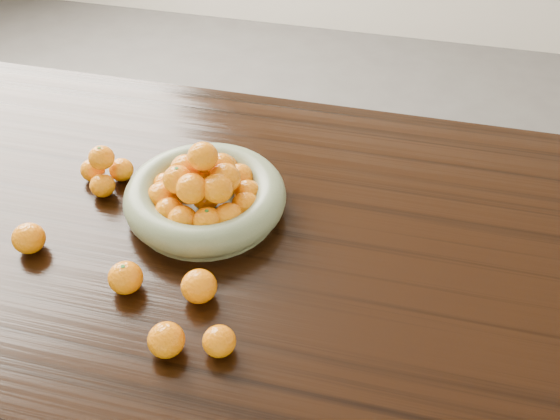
% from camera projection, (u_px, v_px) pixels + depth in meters
% --- Properties ---
extents(dining_table, '(2.00, 1.00, 0.75)m').
position_uv_depth(dining_table, '(298.00, 267.00, 1.31)').
color(dining_table, black).
rests_on(dining_table, ground).
extents(fruit_bowl, '(0.33, 0.33, 0.17)m').
position_uv_depth(fruit_bowl, '(205.00, 194.00, 1.28)').
color(fruit_bowl, gray).
rests_on(fruit_bowl, dining_table).
extents(orange_pyramid, '(0.11, 0.11, 0.10)m').
position_uv_depth(orange_pyramid, '(105.00, 170.00, 1.35)').
color(orange_pyramid, orange).
rests_on(orange_pyramid, dining_table).
extents(loose_orange_0, '(0.06, 0.06, 0.06)m').
position_uv_depth(loose_orange_0, '(126.00, 278.00, 1.13)').
color(loose_orange_0, orange).
rests_on(loose_orange_0, dining_table).
extents(loose_orange_1, '(0.07, 0.07, 0.06)m').
position_uv_depth(loose_orange_1, '(199.00, 286.00, 1.11)').
color(loose_orange_1, orange).
rests_on(loose_orange_1, dining_table).
extents(loose_orange_2, '(0.06, 0.06, 0.05)m').
position_uv_depth(loose_orange_2, '(219.00, 341.00, 1.03)').
color(loose_orange_2, orange).
rests_on(loose_orange_2, dining_table).
extents(loose_orange_3, '(0.06, 0.06, 0.06)m').
position_uv_depth(loose_orange_3, '(29.00, 238.00, 1.20)').
color(loose_orange_3, orange).
rests_on(loose_orange_3, dining_table).
extents(loose_orange_4, '(0.06, 0.06, 0.06)m').
position_uv_depth(loose_orange_4, '(166.00, 340.00, 1.03)').
color(loose_orange_4, orange).
rests_on(loose_orange_4, dining_table).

